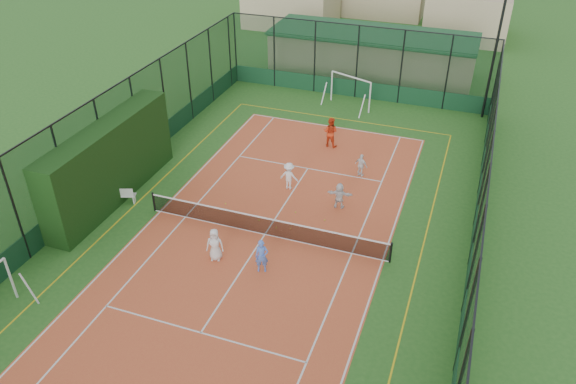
# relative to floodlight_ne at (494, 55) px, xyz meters

# --- Properties ---
(ground) EXTENTS (300.00, 300.00, 0.00)m
(ground) POSITION_rel_floodlight_ne_xyz_m (-8.60, -16.60, -4.12)
(ground) COLOR #286021
(ground) RESTS_ON ground
(court_slab) EXTENTS (11.17, 23.97, 0.01)m
(court_slab) POSITION_rel_floodlight_ne_xyz_m (-8.60, -16.60, -4.12)
(court_slab) COLOR #C8462C
(court_slab) RESTS_ON ground
(tennis_net) EXTENTS (11.67, 0.12, 1.06)m
(tennis_net) POSITION_rel_floodlight_ne_xyz_m (-8.60, -16.60, -3.59)
(tennis_net) COLOR black
(tennis_net) RESTS_ON ground
(perimeter_fence) EXTENTS (18.12, 34.12, 5.00)m
(perimeter_fence) POSITION_rel_floodlight_ne_xyz_m (-8.60, -16.60, -1.62)
(perimeter_fence) COLOR #11341B
(perimeter_fence) RESTS_ON ground
(floodlight_ne) EXTENTS (0.60, 0.26, 8.25)m
(floodlight_ne) POSITION_rel_floodlight_ne_xyz_m (0.00, 0.00, 0.00)
(floodlight_ne) COLOR black
(floodlight_ne) RESTS_ON ground
(clubhouse) EXTENTS (15.20, 7.20, 3.15)m
(clubhouse) POSITION_rel_floodlight_ne_xyz_m (-8.60, 5.40, -2.55)
(clubhouse) COLOR tan
(clubhouse) RESTS_ON ground
(hedge_left) EXTENTS (1.36, 9.08, 3.97)m
(hedge_left) POSITION_rel_floodlight_ne_xyz_m (-16.90, -16.16, -2.14)
(hedge_left) COLOR black
(hedge_left) RESTS_ON ground
(white_bench) EXTENTS (1.69, 0.98, 0.92)m
(white_bench) POSITION_rel_floodlight_ne_xyz_m (-16.40, -16.55, -3.66)
(white_bench) COLOR white
(white_bench) RESTS_ON ground
(futsal_goal_far) EXTENTS (3.35, 2.07, 2.09)m
(futsal_goal_far) POSITION_rel_floodlight_ne_xyz_m (-8.55, -1.28, -3.08)
(futsal_goal_far) COLOR white
(futsal_goal_far) RESTS_ON ground
(child_near_left) EXTENTS (0.85, 0.67, 1.53)m
(child_near_left) POSITION_rel_floodlight_ne_xyz_m (-9.95, -18.93, -3.35)
(child_near_left) COLOR white
(child_near_left) RESTS_ON court_slab
(child_near_mid) EXTENTS (0.65, 0.54, 1.53)m
(child_near_mid) POSITION_rel_floodlight_ne_xyz_m (-7.77, -18.97, -3.35)
(child_near_mid) COLOR #5481F0
(child_near_mid) RESTS_ON court_slab
(child_far_left) EXTENTS (0.98, 0.58, 1.49)m
(child_far_left) POSITION_rel_floodlight_ne_xyz_m (-8.89, -12.48, -3.37)
(child_far_left) COLOR white
(child_far_left) RESTS_ON court_slab
(child_far_right) EXTENTS (0.82, 0.56, 1.29)m
(child_far_right) POSITION_rel_floodlight_ne_xyz_m (-5.70, -9.98, -3.47)
(child_far_right) COLOR white
(child_far_right) RESTS_ON court_slab
(child_far_back) EXTENTS (1.29, 0.53, 1.35)m
(child_far_back) POSITION_rel_floodlight_ne_xyz_m (-5.99, -13.28, -3.44)
(child_far_back) COLOR white
(child_far_back) RESTS_ON court_slab
(coach) EXTENTS (0.93, 0.76, 1.80)m
(coach) POSITION_rel_floodlight_ne_xyz_m (-8.21, -7.22, -3.22)
(coach) COLOR red
(coach) RESTS_ON court_slab
(tennis_balls) EXTENTS (5.11, 1.55, 0.07)m
(tennis_balls) POSITION_rel_floodlight_ne_xyz_m (-8.45, -15.25, -4.08)
(tennis_balls) COLOR #CCE033
(tennis_balls) RESTS_ON court_slab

